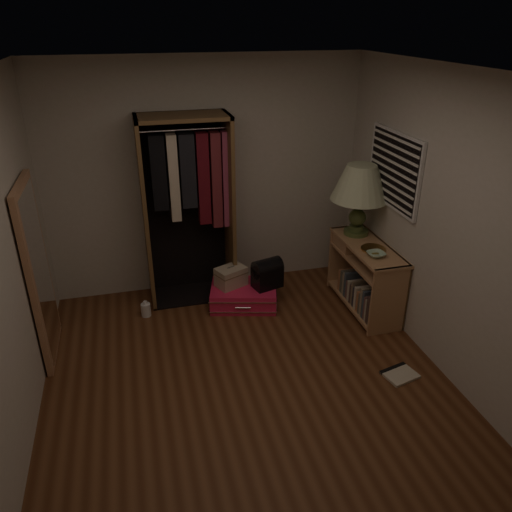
# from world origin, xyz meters

# --- Properties ---
(ground) EXTENTS (4.00, 4.00, 0.00)m
(ground) POSITION_xyz_m (0.00, 0.00, 0.00)
(ground) COLOR #522C17
(ground) RESTS_ON ground
(room_walls) EXTENTS (3.52, 4.02, 2.60)m
(room_walls) POSITION_xyz_m (0.08, 0.04, 1.50)
(room_walls) COLOR beige
(room_walls) RESTS_ON ground
(console_bookshelf) EXTENTS (0.42, 1.12, 0.75)m
(console_bookshelf) POSITION_xyz_m (1.54, 1.02, 0.40)
(console_bookshelf) COLOR #AC7B53
(console_bookshelf) RESTS_ON ground
(open_wardrobe) EXTENTS (0.99, 0.50, 2.05)m
(open_wardrobe) POSITION_xyz_m (-0.21, 1.77, 1.21)
(open_wardrobe) COLOR brown
(open_wardrobe) RESTS_ON ground
(floor_mirror) EXTENTS (0.06, 0.80, 1.70)m
(floor_mirror) POSITION_xyz_m (-1.70, 1.00, 0.85)
(floor_mirror) COLOR #B07955
(floor_mirror) RESTS_ON ground
(pink_suitcase) EXTENTS (0.85, 0.70, 0.22)m
(pink_suitcase) POSITION_xyz_m (0.27, 1.38, 0.11)
(pink_suitcase) COLOR #DF1B48
(pink_suitcase) RESTS_ON ground
(train_case) EXTENTS (0.38, 0.33, 0.23)m
(train_case) POSITION_xyz_m (0.14, 1.45, 0.34)
(train_case) COLOR tan
(train_case) RESTS_ON pink_suitcase
(black_bag) EXTENTS (0.35, 0.28, 0.34)m
(black_bag) POSITION_xyz_m (0.52, 1.32, 0.40)
(black_bag) COLOR black
(black_bag) RESTS_ON pink_suitcase
(table_lamp) EXTENTS (0.83, 0.83, 0.78)m
(table_lamp) POSITION_xyz_m (1.54, 1.32, 1.32)
(table_lamp) COLOR #435429
(table_lamp) RESTS_ON console_bookshelf
(brass_tray) EXTENTS (0.27, 0.27, 0.01)m
(brass_tray) POSITION_xyz_m (1.54, 0.89, 0.76)
(brass_tray) COLOR #AF8443
(brass_tray) RESTS_ON console_bookshelf
(ceramic_bowl) EXTENTS (0.19, 0.19, 0.04)m
(ceramic_bowl) POSITION_xyz_m (1.49, 0.74, 0.77)
(ceramic_bowl) COLOR #A0C0A4
(ceramic_bowl) RESTS_ON console_bookshelf
(white_jug) EXTENTS (0.13, 0.13, 0.18)m
(white_jug) POSITION_xyz_m (-0.81, 1.41, 0.08)
(white_jug) COLOR silver
(white_jug) RESTS_ON ground
(floor_book) EXTENTS (0.33, 0.29, 0.03)m
(floor_book) POSITION_xyz_m (1.35, -0.17, 0.01)
(floor_book) COLOR beige
(floor_book) RESTS_ON ground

